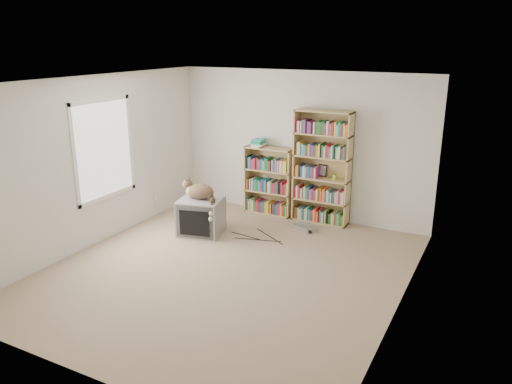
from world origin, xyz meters
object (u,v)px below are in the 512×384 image
at_px(cat, 202,194).
at_px(bookcase_tall, 322,170).
at_px(bookcase_short, 270,183).
at_px(dvd_player, 305,227).
at_px(crt_tv, 201,216).

bearing_deg(cat, bookcase_tall, 35.22).
distance_m(bookcase_short, dvd_player, 1.13).
bearing_deg(dvd_player, bookcase_tall, 102.28).
bearing_deg(cat, crt_tv, 144.14).
bearing_deg(bookcase_short, crt_tv, -111.34).
relative_size(bookcase_tall, bookcase_short, 1.59).
xyz_separation_m(crt_tv, cat, (0.03, -0.02, 0.38)).
bearing_deg(crt_tv, dvd_player, 19.18).
bearing_deg(bookcase_tall, dvd_player, -99.76).
relative_size(bookcase_tall, dvd_player, 5.67).
relative_size(cat, bookcase_short, 0.58).
xyz_separation_m(crt_tv, bookcase_tall, (1.50, 1.38, 0.61)).
relative_size(crt_tv, bookcase_tall, 0.41).
distance_m(cat, bookcase_tall, 2.04).
height_order(crt_tv, bookcase_short, bookcase_short).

